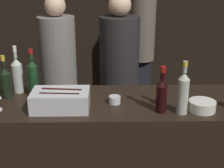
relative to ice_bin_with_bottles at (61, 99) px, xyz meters
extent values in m
cube|color=black|center=(0.35, 2.54, 0.27)|extent=(6.40, 0.06, 2.80)
cube|color=black|center=(0.35, 0.12, -0.60)|extent=(1.92, 0.65, 1.06)
cube|color=silver|center=(0.00, 0.00, -0.01)|extent=(0.39, 0.24, 0.13)
cylinder|color=black|center=(0.00, -0.04, 0.03)|extent=(0.27, 0.09, 0.07)
cylinder|color=#380F0F|center=(0.00, 0.04, 0.03)|extent=(0.28, 0.10, 0.07)
cylinder|color=silver|center=(0.95, -0.04, -0.04)|extent=(0.18, 0.18, 0.07)
cylinder|color=gray|center=(0.95, -0.04, -0.01)|extent=(0.15, 0.15, 0.01)
cylinder|color=silver|center=(0.37, 0.09, -0.04)|extent=(0.08, 0.08, 0.05)
sphere|color=#F4C66B|center=(0.37, 0.09, -0.04)|extent=(0.04, 0.04, 0.04)
cylinder|color=#143319|center=(-0.23, 0.24, 0.05)|extent=(0.08, 0.08, 0.23)
cone|color=#143319|center=(-0.23, 0.24, 0.19)|extent=(0.08, 0.08, 0.05)
cylinder|color=#143319|center=(-0.23, 0.24, 0.25)|extent=(0.03, 0.03, 0.08)
cylinder|color=maroon|center=(-0.23, 0.24, 0.27)|extent=(0.03, 0.03, 0.04)
cylinder|color=black|center=(-0.43, 0.22, 0.02)|extent=(0.08, 0.08, 0.18)
cone|color=black|center=(-0.43, 0.22, 0.13)|extent=(0.08, 0.08, 0.05)
cylinder|color=black|center=(-0.43, 0.22, 0.20)|extent=(0.03, 0.03, 0.09)
cylinder|color=gold|center=(-0.43, 0.22, 0.23)|extent=(0.03, 0.03, 0.04)
cylinder|color=#B2B7AD|center=(0.81, -0.08, 0.05)|extent=(0.08, 0.08, 0.24)
cone|color=#B2B7AD|center=(0.81, -0.08, 0.19)|extent=(0.08, 0.08, 0.05)
cylinder|color=#B2B7AD|center=(0.81, -0.08, 0.25)|extent=(0.03, 0.03, 0.08)
cylinder|color=gold|center=(0.81, -0.08, 0.27)|extent=(0.03, 0.03, 0.03)
cylinder|color=#B2B7AD|center=(-0.37, 0.32, 0.04)|extent=(0.08, 0.08, 0.22)
cone|color=#B2B7AD|center=(-0.37, 0.32, 0.17)|extent=(0.08, 0.08, 0.05)
cylinder|color=#B2B7AD|center=(-0.37, 0.32, 0.25)|extent=(0.02, 0.02, 0.10)
cylinder|color=white|center=(-0.37, 0.32, 0.27)|extent=(0.03, 0.03, 0.04)
cylinder|color=black|center=(0.67, -0.06, 0.02)|extent=(0.07, 0.07, 0.19)
cone|color=black|center=(0.67, -0.06, 0.14)|extent=(0.07, 0.07, 0.04)
cylinder|color=black|center=(0.67, -0.06, 0.20)|extent=(0.03, 0.03, 0.09)
cylinder|color=maroon|center=(0.67, -0.06, 0.23)|extent=(0.03, 0.03, 0.04)
cube|color=black|center=(0.76, 1.93, -0.70)|extent=(0.25, 0.18, 0.85)
cylinder|color=#60564C|center=(0.76, 1.93, 0.11)|extent=(0.33, 0.33, 0.77)
cube|color=black|center=(-0.19, 1.16, -0.73)|extent=(0.28, 0.20, 0.79)
cylinder|color=slate|center=(-0.19, 1.16, 0.02)|extent=(0.37, 0.37, 0.72)
sphere|color=beige|center=(-0.19, 1.16, 0.49)|extent=(0.21, 0.21, 0.21)
cube|color=black|center=(0.44, 0.95, -0.73)|extent=(0.29, 0.21, 0.81)
cylinder|color=black|center=(0.44, 0.95, 0.05)|extent=(0.38, 0.38, 0.74)
sphere|color=beige|center=(0.44, 0.95, 0.52)|extent=(0.21, 0.21, 0.21)
camera|label=1|loc=(0.31, -1.94, 0.84)|focal=50.00mm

